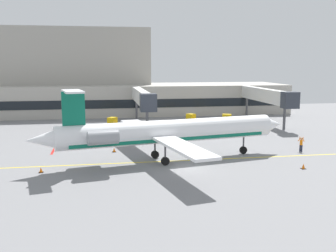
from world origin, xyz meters
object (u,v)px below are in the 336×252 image
Objects in this scene: belt_loader at (227,119)px; marshaller at (301,144)px; baggage_tug at (115,125)px; regional_jet at (166,132)px; pushback_tractor at (194,120)px.

belt_loader is 23.21m from marshaller.
baggage_tug is 0.97× the size of belt_loader.
regional_jet is 8.68× the size of belt_loader.
regional_jet reaches higher than belt_loader.
pushback_tractor reaches higher than marshaller.
marshaller is at bearing 6.55° from regional_jet.
regional_jet is 8.56× the size of pushback_tractor.
baggage_tug is at bearing 102.74° from regional_jet.
belt_loader is (6.17, -0.12, -0.01)m from pushback_tractor.
regional_jet is at bearing -121.45° from belt_loader.
pushback_tractor is (9.20, 25.23, -2.45)m from regional_jet.
regional_jet is at bearing -77.26° from baggage_tug.
regional_jet is 15.93× the size of marshaller.
regional_jet is 17.61m from marshaller.
marshaller is at bearing -70.69° from pushback_tractor.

